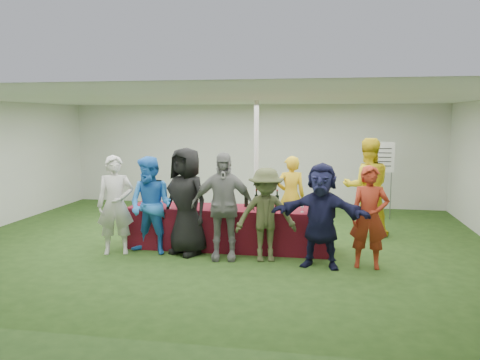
% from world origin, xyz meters
% --- Properties ---
extents(ground, '(60.00, 60.00, 0.00)m').
position_xyz_m(ground, '(0.00, 0.00, 0.00)').
color(ground, '#284719').
rests_on(ground, ground).
extents(tent, '(10.00, 10.00, 10.00)m').
position_xyz_m(tent, '(0.50, 1.20, 1.35)').
color(tent, white).
rests_on(tent, ground).
extents(serving_table, '(3.60, 0.80, 0.75)m').
position_xyz_m(serving_table, '(0.23, -0.35, 0.38)').
color(serving_table, maroon).
rests_on(serving_table, ground).
extents(wine_bottles, '(0.62, 0.11, 0.32)m').
position_xyz_m(wine_bottles, '(0.80, -0.21, 0.87)').
color(wine_bottles, black).
rests_on(wine_bottles, serving_table).
extents(wine_glasses, '(2.76, 0.13, 0.16)m').
position_xyz_m(wine_glasses, '(-0.29, -0.59, 0.86)').
color(wine_glasses, silver).
rests_on(wine_glasses, serving_table).
extents(water_bottle, '(0.07, 0.07, 0.23)m').
position_xyz_m(water_bottle, '(0.23, -0.27, 0.85)').
color(water_bottle, silver).
rests_on(water_bottle, serving_table).
extents(bar_towel, '(0.25, 0.18, 0.03)m').
position_xyz_m(bar_towel, '(1.75, -0.30, 0.77)').
color(bar_towel, white).
rests_on(bar_towel, serving_table).
extents(dump_bucket, '(0.24, 0.24, 0.18)m').
position_xyz_m(dump_bucket, '(1.75, -0.57, 0.84)').
color(dump_bucket, slate).
rests_on(dump_bucket, serving_table).
extents(wine_list_sign, '(0.50, 0.03, 1.80)m').
position_xyz_m(wine_list_sign, '(3.24, 2.68, 1.32)').
color(wine_list_sign, slate).
rests_on(wine_list_sign, ground).
extents(staff_pourer, '(0.66, 0.51, 1.60)m').
position_xyz_m(staff_pourer, '(1.25, 0.79, 0.80)').
color(staff_pourer, yellow).
rests_on(staff_pourer, ground).
extents(staff_back, '(1.02, 0.83, 1.95)m').
position_xyz_m(staff_back, '(2.75, 1.08, 0.98)').
color(staff_back, yellow).
rests_on(staff_back, ground).
extents(customer_0, '(0.72, 0.59, 1.71)m').
position_xyz_m(customer_0, '(-1.63, -1.01, 0.86)').
color(customer_0, silver).
rests_on(customer_0, ground).
extents(customer_1, '(0.95, 0.82, 1.69)m').
position_xyz_m(customer_1, '(-1.03, -0.90, 0.85)').
color(customer_1, blue).
rests_on(customer_1, ground).
extents(customer_2, '(1.07, 0.93, 1.84)m').
position_xyz_m(customer_2, '(-0.43, -0.82, 0.92)').
color(customer_2, black).
rests_on(customer_2, ground).
extents(customer_3, '(1.09, 0.56, 1.79)m').
position_xyz_m(customer_3, '(0.25, -1.00, 0.90)').
color(customer_3, gray).
rests_on(customer_3, ground).
extents(customer_4, '(1.11, 0.80, 1.54)m').
position_xyz_m(customer_4, '(0.97, -0.99, 0.77)').
color(customer_4, '#434929').
rests_on(customer_4, ground).
extents(customer_5, '(1.59, 0.70, 1.65)m').
position_xyz_m(customer_5, '(1.85, -1.15, 0.83)').
color(customer_5, '#161738').
rests_on(customer_5, ground).
extents(customer_6, '(0.61, 0.42, 1.61)m').
position_xyz_m(customer_6, '(2.60, -1.06, 0.81)').
color(customer_6, maroon).
rests_on(customer_6, ground).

